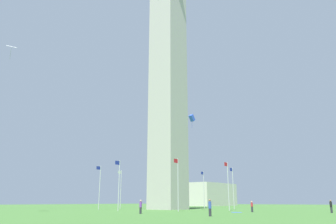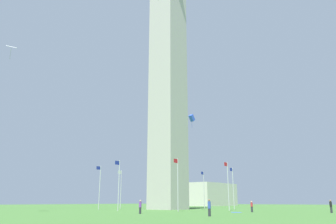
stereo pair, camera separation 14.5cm
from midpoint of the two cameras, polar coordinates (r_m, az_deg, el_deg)
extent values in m
plane|color=#3D6B2D|center=(67.68, -0.06, -16.48)|extent=(260.00, 260.00, 0.00)
cube|color=#B7B2A8|center=(71.35, -0.06, 3.33)|extent=(6.05, 6.05, 48.37)
cylinder|color=silver|center=(57.74, -8.55, -12.39)|extent=(0.14, 0.14, 8.36)
cube|color=#1E2D99|center=(57.65, -8.80, -8.66)|extent=(1.00, 0.03, 0.64)
cylinder|color=silver|center=(54.38, 1.67, -12.39)|extent=(0.14, 0.14, 8.36)
cube|color=red|center=(54.25, 1.29, -8.43)|extent=(1.00, 0.03, 0.64)
cylinder|color=silver|center=(60.34, 10.29, -12.43)|extent=(0.14, 0.14, 8.36)
cube|color=red|center=(60.14, 9.87, -8.88)|extent=(1.00, 0.03, 0.64)
cylinder|color=silver|center=(70.60, 11.13, -12.76)|extent=(0.14, 0.14, 8.36)
cube|color=#1E2D99|center=(70.35, 10.77, -9.72)|extent=(1.00, 0.03, 0.64)
cylinder|color=silver|center=(78.74, 6.17, -13.17)|extent=(0.14, 0.14, 8.36)
cube|color=#1E2D99|center=(78.49, 5.87, -10.44)|extent=(1.00, 0.03, 0.64)
cylinder|color=silver|center=(81.10, -1.23, -13.31)|extent=(0.14, 0.14, 8.36)
cube|color=white|center=(80.88, -1.47, -10.66)|extent=(1.00, 0.03, 0.64)
cylinder|color=silver|center=(76.76, -8.21, -13.06)|extent=(0.14, 0.14, 8.36)
cube|color=white|center=(76.60, -8.40, -10.25)|extent=(1.00, 0.03, 0.64)
cylinder|color=silver|center=(67.45, -11.78, -12.62)|extent=(0.14, 0.14, 8.36)
cube|color=#1E2D99|center=(67.35, -11.97, -9.43)|extent=(1.00, 0.03, 0.64)
cylinder|color=#2D2D38|center=(52.40, 14.24, -15.98)|extent=(0.29, 0.29, 0.80)
cylinder|color=red|center=(52.39, 14.19, -15.23)|extent=(0.32, 0.32, 0.56)
sphere|color=tan|center=(52.39, 14.16, -14.80)|extent=(0.24, 0.24, 0.24)
cylinder|color=#2D2D38|center=(52.48, 26.31, -14.92)|extent=(0.29, 0.29, 0.80)
cylinder|color=black|center=(52.46, 26.21, -14.10)|extent=(0.32, 0.32, 0.71)
sphere|color=#936B4C|center=(52.46, 26.15, -13.58)|extent=(0.24, 0.24, 0.24)
cylinder|color=#2D2D38|center=(44.40, -4.86, -16.59)|extent=(0.29, 0.29, 0.80)
cylinder|color=purple|center=(44.39, -4.84, -15.63)|extent=(0.32, 0.32, 0.69)
sphere|color=tan|center=(44.39, -4.83, -15.03)|extent=(0.24, 0.24, 0.24)
cylinder|color=#2D2D38|center=(37.02, 7.16, -16.82)|extent=(0.29, 0.29, 0.80)
cylinder|color=#3851B2|center=(37.01, 7.11, -15.64)|extent=(0.32, 0.32, 0.73)
sphere|color=#936B4C|center=(37.01, 7.09, -14.89)|extent=(0.24, 0.24, 0.24)
cube|color=blue|center=(61.01, 4.08, -1.03)|extent=(1.26, 0.73, 1.35)
cylinder|color=#233C9D|center=(60.76, 4.10, -2.00)|extent=(0.04, 0.04, 1.58)
cube|color=white|center=(58.02, -25.46, 10.16)|extent=(1.89, 1.80, 0.68)
cylinder|color=#A7A7A7|center=(57.54, -25.60, 9.06)|extent=(0.04, 0.04, 1.82)
cube|color=beige|center=(125.55, 6.51, -13.99)|extent=(21.45, 14.25, 7.89)
cube|color=blue|center=(51.03, 11.63, -16.60)|extent=(2.28, 2.17, 0.01)
camera|label=1|loc=(0.07, -90.06, 0.02)|focal=35.32mm
camera|label=2|loc=(0.07, 89.94, -0.02)|focal=35.32mm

